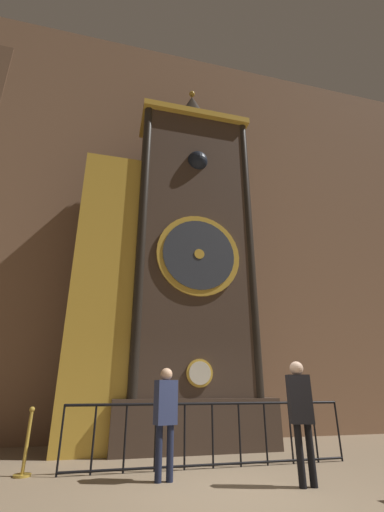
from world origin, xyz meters
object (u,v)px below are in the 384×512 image
object	(u,v)px
clock_tower	(174,264)
visitor_near	(165,411)
stanchion_post	(25,453)
visitor_far	(300,408)

from	to	relation	value
clock_tower	visitor_near	distance (m)	4.56
clock_tower	stanchion_post	world-z (taller)	clock_tower
visitor_far	visitor_near	bearing A→B (deg)	172.94
visitor_far	stanchion_post	size ratio (longest dim) A/B	1.68
clock_tower	visitor_far	xyz separation A→B (m)	(1.38, -3.57, -3.52)
visitor_near	visitor_far	bearing A→B (deg)	-36.39
clock_tower	stanchion_post	distance (m)	5.41
visitor_near	stanchion_post	world-z (taller)	visitor_near
clock_tower	visitor_near	xyz separation A→B (m)	(-0.62, -2.76, -3.58)
clock_tower	visitor_far	distance (m)	5.20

